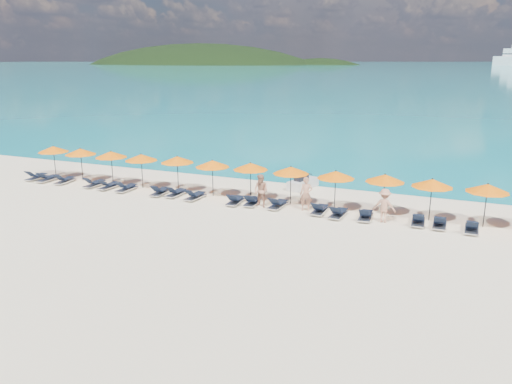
% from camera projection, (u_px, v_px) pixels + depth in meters
% --- Properties ---
extents(ground, '(1400.00, 1400.00, 0.00)m').
position_uv_depth(ground, '(233.00, 230.00, 24.60)').
color(ground, beige).
extents(sea, '(1600.00, 1300.00, 0.01)m').
position_uv_depth(sea, '(461.00, 64.00, 613.06)').
color(sea, '#1FA9B2').
rests_on(sea, ground).
extents(headland_main, '(374.00, 242.00, 126.50)m').
position_uv_depth(headland_main, '(200.00, 96.00, 627.03)').
color(headland_main, black).
rests_on(headland_main, ground).
extents(headland_small, '(162.00, 126.00, 85.50)m').
position_uv_depth(headland_small, '(319.00, 95.00, 588.55)').
color(headland_small, black).
rests_on(headland_small, ground).
extents(jetski, '(1.56, 2.60, 0.87)m').
position_uv_depth(jetski, '(303.00, 183.00, 32.35)').
color(jetski, silver).
rests_on(jetski, ground).
extents(beachgoer_a, '(0.77, 0.60, 1.90)m').
position_uv_depth(beachgoer_a, '(306.00, 194.00, 27.49)').
color(beachgoer_a, tan).
rests_on(beachgoer_a, ground).
extents(beachgoer_b, '(1.03, 0.76, 1.89)m').
position_uv_depth(beachgoer_b, '(261.00, 191.00, 28.15)').
color(beachgoer_b, tan).
rests_on(beachgoer_b, ground).
extents(beachgoer_c, '(1.17, 0.59, 1.78)m').
position_uv_depth(beachgoer_c, '(384.00, 206.00, 25.55)').
color(beachgoer_c, tan).
rests_on(beachgoer_c, ground).
extents(umbrella_0, '(2.10, 2.10, 2.28)m').
position_uv_depth(umbrella_0, '(53.00, 149.00, 34.97)').
color(umbrella_0, black).
rests_on(umbrella_0, ground).
extents(umbrella_1, '(2.10, 2.10, 2.28)m').
position_uv_depth(umbrella_1, '(80.00, 152.00, 34.06)').
color(umbrella_1, black).
rests_on(umbrella_1, ground).
extents(umbrella_2, '(2.10, 2.10, 2.28)m').
position_uv_depth(umbrella_2, '(111.00, 154.00, 33.08)').
color(umbrella_2, black).
rests_on(umbrella_2, ground).
extents(umbrella_3, '(2.10, 2.10, 2.28)m').
position_uv_depth(umbrella_3, '(141.00, 157.00, 32.07)').
color(umbrella_3, black).
rests_on(umbrella_3, ground).
extents(umbrella_4, '(2.10, 2.10, 2.28)m').
position_uv_depth(umbrella_4, '(177.00, 160.00, 31.41)').
color(umbrella_4, black).
rests_on(umbrella_4, ground).
extents(umbrella_5, '(2.10, 2.10, 2.28)m').
position_uv_depth(umbrella_5, '(212.00, 164.00, 30.16)').
color(umbrella_5, black).
rests_on(umbrella_5, ground).
extents(umbrella_6, '(2.10, 2.10, 2.28)m').
position_uv_depth(umbrella_6, '(251.00, 166.00, 29.44)').
color(umbrella_6, black).
rests_on(umbrella_6, ground).
extents(umbrella_7, '(2.10, 2.10, 2.28)m').
position_uv_depth(umbrella_7, '(291.00, 170.00, 28.43)').
color(umbrella_7, black).
rests_on(umbrella_7, ground).
extents(umbrella_8, '(2.10, 2.10, 2.28)m').
position_uv_depth(umbrella_8, '(336.00, 175.00, 27.34)').
color(umbrella_8, black).
rests_on(umbrella_8, ground).
extents(umbrella_9, '(2.10, 2.10, 2.28)m').
position_uv_depth(umbrella_9, '(385.00, 178.00, 26.55)').
color(umbrella_9, black).
rests_on(umbrella_9, ground).
extents(umbrella_10, '(2.10, 2.10, 2.28)m').
position_uv_depth(umbrella_10, '(432.00, 183.00, 25.54)').
color(umbrella_10, black).
rests_on(umbrella_10, ground).
extents(umbrella_11, '(2.10, 2.10, 2.28)m').
position_uv_depth(umbrella_11, '(488.00, 188.00, 24.54)').
color(umbrella_11, black).
rests_on(umbrella_11, ground).
extents(lounger_0, '(0.71, 1.73, 0.66)m').
position_uv_depth(lounger_0, '(36.00, 176.00, 34.67)').
color(lounger_0, silver).
rests_on(lounger_0, ground).
extents(lounger_1, '(0.63, 1.70, 0.66)m').
position_uv_depth(lounger_1, '(48.00, 178.00, 34.20)').
color(lounger_1, silver).
rests_on(lounger_1, ground).
extents(lounger_2, '(0.79, 1.75, 0.66)m').
position_uv_depth(lounger_2, '(65.00, 180.00, 33.66)').
color(lounger_2, silver).
rests_on(lounger_2, ground).
extents(lounger_3, '(0.69, 1.72, 0.66)m').
position_uv_depth(lounger_3, '(94.00, 183.00, 32.76)').
color(lounger_3, silver).
rests_on(lounger_3, ground).
extents(lounger_4, '(0.73, 1.74, 0.66)m').
position_uv_depth(lounger_4, '(109.00, 185.00, 32.25)').
color(lounger_4, silver).
rests_on(lounger_4, ground).
extents(lounger_5, '(0.65, 1.71, 0.66)m').
position_uv_depth(lounger_5, '(126.00, 188.00, 31.70)').
color(lounger_5, silver).
rests_on(lounger_5, ground).
extents(lounger_6, '(0.74, 1.74, 0.66)m').
position_uv_depth(lounger_6, '(160.00, 191.00, 30.82)').
color(lounger_6, silver).
rests_on(lounger_6, ground).
extents(lounger_7, '(0.69, 1.72, 0.66)m').
position_uv_depth(lounger_7, '(176.00, 193.00, 30.53)').
color(lounger_7, silver).
rests_on(lounger_7, ground).
extents(lounger_8, '(0.73, 1.74, 0.66)m').
position_uv_depth(lounger_8, '(195.00, 196.00, 29.85)').
color(lounger_8, silver).
rests_on(lounger_8, ground).
extents(lounger_9, '(0.71, 1.73, 0.66)m').
position_uv_depth(lounger_9, '(235.00, 200.00, 28.89)').
color(lounger_9, silver).
rests_on(lounger_9, ground).
extents(lounger_10, '(0.74, 1.74, 0.66)m').
position_uv_depth(lounger_10, '(252.00, 201.00, 28.70)').
color(lounger_10, silver).
rests_on(lounger_10, ground).
extents(lounger_11, '(0.73, 1.74, 0.66)m').
position_uv_depth(lounger_11, '(278.00, 204.00, 28.13)').
color(lounger_11, silver).
rests_on(lounger_11, ground).
extents(lounger_12, '(0.65, 1.71, 0.66)m').
position_uv_depth(lounger_12, '(320.00, 209.00, 27.16)').
color(lounger_12, silver).
rests_on(lounger_12, ground).
extents(lounger_13, '(0.75, 1.74, 0.66)m').
position_uv_depth(lounger_13, '(338.00, 213.00, 26.52)').
color(lounger_13, silver).
rests_on(lounger_13, ground).
extents(lounger_14, '(0.71, 1.73, 0.66)m').
position_uv_depth(lounger_14, '(366.00, 215.00, 26.14)').
color(lounger_14, silver).
rests_on(lounger_14, ground).
extents(lounger_15, '(0.70, 1.73, 0.66)m').
position_uv_depth(lounger_15, '(418.00, 220.00, 25.35)').
color(lounger_15, silver).
rests_on(lounger_15, ground).
extents(lounger_16, '(0.63, 1.70, 0.66)m').
position_uv_depth(lounger_16, '(440.00, 223.00, 24.93)').
color(lounger_16, silver).
rests_on(lounger_16, ground).
extents(lounger_17, '(0.66, 1.71, 0.66)m').
position_uv_depth(lounger_17, '(472.00, 227.00, 24.28)').
color(lounger_17, silver).
rests_on(lounger_17, ground).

